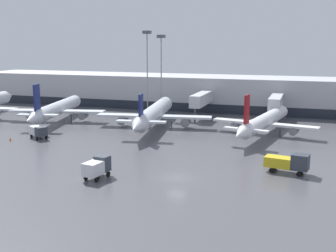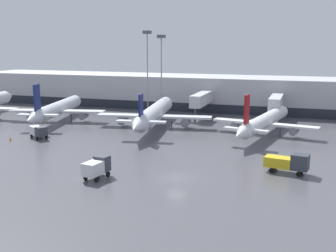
# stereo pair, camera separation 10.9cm
# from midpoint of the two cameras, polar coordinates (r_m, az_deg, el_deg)

# --- Properties ---
(ground_plane) EXTENTS (320.00, 320.00, 0.00)m
(ground_plane) POSITION_cam_midpoint_polar(r_m,az_deg,el_deg) (57.35, 1.14, -6.99)
(ground_plane) COLOR #4C4C51
(terminal_building) EXTENTS (160.00, 29.93, 9.00)m
(terminal_building) POSITION_cam_midpoint_polar(r_m,az_deg,el_deg) (115.76, 10.35, 4.31)
(terminal_building) COLOR #B2B2B7
(terminal_building) RESTS_ON ground_plane
(parked_jet_0) EXTENTS (21.00, 33.07, 9.17)m
(parked_jet_0) POSITION_cam_midpoint_polar(r_m,az_deg,el_deg) (85.19, 12.87, 0.64)
(parked_jet_0) COLOR white
(parked_jet_0) RESTS_ON ground_plane
(parked_jet_3) EXTENTS (22.30, 32.84, 9.72)m
(parked_jet_3) POSITION_cam_midpoint_polar(r_m,az_deg,el_deg) (100.53, -14.85, 2.26)
(parked_jet_3) COLOR silver
(parked_jet_3) RESTS_ON ground_plane
(parked_jet_4) EXTENTS (24.99, 36.74, 8.67)m
(parked_jet_4) POSITION_cam_midpoint_polar(r_m,az_deg,el_deg) (90.61, -1.97, 1.70)
(parked_jet_4) COLOR silver
(parked_jet_4) RESTS_ON ground_plane
(service_truck_1) EXTENTS (6.24, 3.06, 2.89)m
(service_truck_1) POSITION_cam_midpoint_polar(r_m,az_deg,el_deg) (61.20, 15.95, -4.73)
(service_truck_1) COLOR gold
(service_truck_1) RESTS_ON ground_plane
(service_truck_2) EXTENTS (4.52, 3.78, 2.40)m
(service_truck_2) POSITION_cam_midpoint_polar(r_m,az_deg,el_deg) (83.90, -17.19, -0.64)
(service_truck_2) COLOR silver
(service_truck_2) RESTS_ON ground_plane
(service_truck_3) EXTENTS (2.56, 4.40, 2.82)m
(service_truck_3) POSITION_cam_midpoint_polar(r_m,az_deg,el_deg) (57.37, -9.65, -5.47)
(service_truck_3) COLOR silver
(service_truck_3) RESTS_ON ground_plane
(traffic_cone_0) EXTENTS (0.41, 0.41, 0.73)m
(traffic_cone_0) POSITION_cam_midpoint_polar(r_m,az_deg,el_deg) (83.74, -20.63, -1.65)
(traffic_cone_0) COLOR orange
(traffic_cone_0) RESTS_ON ground_plane
(apron_light_mast_1) EXTENTS (1.80, 1.80, 20.01)m
(apron_light_mast_1) POSITION_cam_midpoint_polar(r_m,az_deg,el_deg) (108.96, -0.96, 9.94)
(apron_light_mast_1) COLOR gray
(apron_light_mast_1) RESTS_ON ground_plane
(apron_light_mast_2) EXTENTS (1.80, 1.80, 21.04)m
(apron_light_mast_2) POSITION_cam_midpoint_polar(r_m,az_deg,el_deg) (108.94, -2.87, 10.29)
(apron_light_mast_2) COLOR gray
(apron_light_mast_2) RESTS_ON ground_plane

